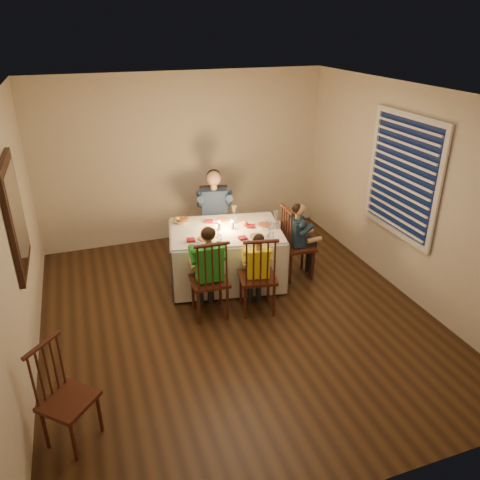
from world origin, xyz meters
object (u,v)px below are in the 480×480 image
object	(u,v)px
chair_near_right	(257,310)
chair_extra	(76,439)
chair_end	(296,275)
child_yellow	(257,310)
serving_bowl	(182,221)
dining_table	(226,244)
chair_near_left	(210,314)
chair_adult	(216,254)
adult	(216,254)
child_teal	(296,275)
child_green	(210,314)

from	to	relation	value
chair_near_right	chair_extra	distance (m)	2.55
chair_end	child_yellow	xyz separation A→B (m)	(-0.83, -0.62, 0.00)
serving_bowl	chair_extra	bearing A→B (deg)	-121.46
dining_table	chair_near_right	xyz separation A→B (m)	(0.13, -0.83, -0.55)
dining_table	chair_near_left	bearing A→B (deg)	-110.65
chair_adult	child_yellow	xyz separation A→B (m)	(0.04, -1.64, 0.00)
chair_near_right	adult	size ratio (longest dim) A/B	0.79
dining_table	chair_near_left	xyz separation A→B (m)	(-0.43, -0.72, -0.55)
chair_extra	child_teal	world-z (taller)	child_teal
chair_near_left	child_green	bearing A→B (deg)	2.32
chair_near_right	adult	bearing A→B (deg)	-77.66
chair_end	adult	bearing A→B (deg)	42.80
dining_table	child_green	size ratio (longest dim) A/B	1.40
dining_table	serving_bowl	bearing A→B (deg)	151.94
chair_extra	child_teal	bearing A→B (deg)	-14.04
child_yellow	dining_table	bearing A→B (deg)	-69.90
dining_table	chair_end	size ratio (longest dim) A/B	1.57
dining_table	chair_extra	distance (m)	3.02
chair_end	child_yellow	bearing A→B (deg)	129.04
chair_extra	adult	bearing A→B (deg)	7.36
chair_near_right	child_teal	xyz separation A→B (m)	(0.83, 0.62, 0.00)
chair_end	chair_extra	bearing A→B (deg)	125.24
dining_table	chair_extra	world-z (taller)	dining_table
chair_near_left	chair_near_right	distance (m)	0.58
chair_end	serving_bowl	distance (m)	1.76
adult	child_teal	xyz separation A→B (m)	(0.87, -1.02, 0.00)
child_green	chair_extra	bearing A→B (deg)	43.98
chair_near_right	adult	xyz separation A→B (m)	(-0.04, 1.64, 0.00)
chair_extra	serving_bowl	distance (m)	3.08
adult	child_green	bearing A→B (deg)	-96.41
chair_near_left	adult	distance (m)	1.62
child_green	serving_bowl	world-z (taller)	serving_bowl
chair_extra	child_teal	distance (m)	3.58
adult	serving_bowl	distance (m)	1.07
chair_adult	child_green	distance (m)	1.62
chair_near_left	serving_bowl	size ratio (longest dim) A/B	5.07
chair_near_left	chair_end	bearing A→B (deg)	-157.68
chair_near_left	serving_bowl	bearing A→B (deg)	-84.69
chair_near_left	chair_near_right	xyz separation A→B (m)	(0.57, -0.11, 0.00)
chair_end	child_green	xyz separation A→B (m)	(-1.40, -0.51, 0.00)
chair_near_left	chair_end	world-z (taller)	same
chair_near_left	child_teal	bearing A→B (deg)	-157.68
chair_extra	child_green	bearing A→B (deg)	-5.23
chair_adult	child_green	size ratio (longest dim) A/B	0.89
chair_near_left	child_yellow	world-z (taller)	same
chair_near_right	chair_end	bearing A→B (deg)	-132.52
child_green	child_teal	world-z (taller)	child_green
chair_extra	adult	world-z (taller)	adult
adult	serving_bowl	size ratio (longest dim) A/B	6.43
chair_adult	chair_extra	bearing A→B (deg)	-113.29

